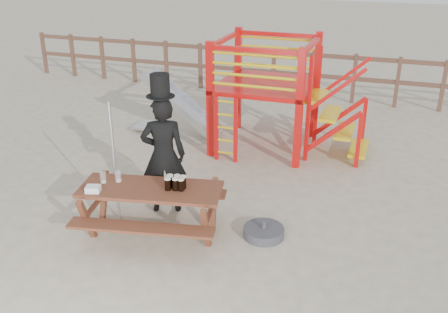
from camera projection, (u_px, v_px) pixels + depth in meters
ground at (178, 238)px, 6.67m from camera, size 60.00×60.00×0.00m
back_fence at (293, 68)px, 12.43m from camera, size 15.09×0.09×1.20m
playground_fort at (261, 92)px, 9.31m from camera, size 4.71×1.84×2.10m
picnic_table at (152, 205)px, 6.58m from camera, size 2.06×1.61×0.71m
man_with_hat at (163, 152)px, 7.05m from camera, size 0.74×0.62×2.04m
metal_pole at (115, 164)px, 6.78m from camera, size 0.04×0.04×1.75m
parasol_base at (264, 232)px, 6.70m from camera, size 0.55×0.55×0.23m
paper_bag at (93, 189)px, 6.35m from camera, size 0.21×0.19×0.08m
stout_pints at (176, 183)px, 6.42m from camera, size 0.26×0.20×0.17m
empty_glasses at (111, 177)px, 6.60m from camera, size 0.25×0.18×0.15m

